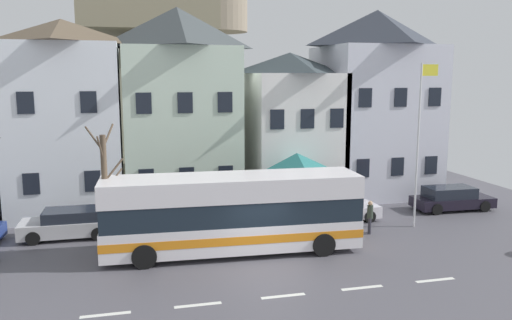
{
  "coord_description": "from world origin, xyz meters",
  "views": [
    {
      "loc": [
        -5.03,
        -18.58,
        7.64
      ],
      "look_at": [
        0.97,
        5.77,
        3.55
      ],
      "focal_mm": 36.36,
      "sensor_mm": 36.0,
      "label": 1
    }
  ],
  "objects_px": {
    "townhouse_04": "(374,103)",
    "hilltop_castle": "(150,82)",
    "townhouse_02": "(179,107)",
    "parked_car_02": "(451,199)",
    "parked_car_00": "(337,208)",
    "pedestrian_00": "(370,216)",
    "flagpole": "(420,135)",
    "bare_tree_02": "(106,192)",
    "townhouse_03": "(289,126)",
    "public_bench": "(289,200)",
    "parked_car_01": "(69,223)",
    "transit_bus": "(232,214)",
    "pedestrian_01": "(307,217)",
    "townhouse_01": "(66,117)",
    "bus_shelter": "(297,165)",
    "pedestrian_02": "(335,212)"
  },
  "relations": [
    {
      "from": "townhouse_02",
      "to": "parked_car_02",
      "type": "bearing_deg",
      "value": -20.44
    },
    {
      "from": "parked_car_00",
      "to": "townhouse_02",
      "type": "bearing_deg",
      "value": 139.18
    },
    {
      "from": "parked_car_01",
      "to": "parked_car_00",
      "type": "bearing_deg",
      "value": 178.52
    },
    {
      "from": "transit_bus",
      "to": "bare_tree_02",
      "type": "bearing_deg",
      "value": 174.71
    },
    {
      "from": "pedestrian_00",
      "to": "bare_tree_02",
      "type": "height_order",
      "value": "bare_tree_02"
    },
    {
      "from": "townhouse_04",
      "to": "hilltop_castle",
      "type": "height_order",
      "value": "hilltop_castle"
    },
    {
      "from": "bare_tree_02",
      "to": "flagpole",
      "type": "bearing_deg",
      "value": 3.37
    },
    {
      "from": "parked_car_02",
      "to": "pedestrian_01",
      "type": "relative_size",
      "value": 3.12
    },
    {
      "from": "parked_car_01",
      "to": "pedestrian_02",
      "type": "bearing_deg",
      "value": 172.01
    },
    {
      "from": "townhouse_04",
      "to": "townhouse_01",
      "type": "bearing_deg",
      "value": -179.99
    },
    {
      "from": "hilltop_castle",
      "to": "bare_tree_02",
      "type": "relative_size",
      "value": 5.74
    },
    {
      "from": "bare_tree_02",
      "to": "pedestrian_01",
      "type": "bearing_deg",
      "value": 6.07
    },
    {
      "from": "townhouse_02",
      "to": "flagpole",
      "type": "relative_size",
      "value": 1.4
    },
    {
      "from": "hilltop_castle",
      "to": "pedestrian_02",
      "type": "relative_size",
      "value": 20.29
    },
    {
      "from": "townhouse_03",
      "to": "transit_bus",
      "type": "height_order",
      "value": "townhouse_03"
    },
    {
      "from": "parked_car_02",
      "to": "bare_tree_02",
      "type": "distance_m",
      "value": 19.34
    },
    {
      "from": "townhouse_02",
      "to": "bare_tree_02",
      "type": "xyz_separation_m",
      "value": [
        -3.99,
        -8.97,
        -2.96
      ]
    },
    {
      "from": "parked_car_01",
      "to": "parked_car_02",
      "type": "bearing_deg",
      "value": -179.57
    },
    {
      "from": "parked_car_01",
      "to": "bare_tree_02",
      "type": "distance_m",
      "value": 4.35
    },
    {
      "from": "townhouse_01",
      "to": "parked_car_01",
      "type": "bearing_deg",
      "value": -85.24
    },
    {
      "from": "townhouse_03",
      "to": "public_bench",
      "type": "bearing_deg",
      "value": -107.06
    },
    {
      "from": "townhouse_04",
      "to": "bare_tree_02",
      "type": "bearing_deg",
      "value": -152.03
    },
    {
      "from": "parked_car_00",
      "to": "pedestrian_00",
      "type": "relative_size",
      "value": 2.66
    },
    {
      "from": "townhouse_02",
      "to": "bare_tree_02",
      "type": "bearing_deg",
      "value": -113.96
    },
    {
      "from": "pedestrian_00",
      "to": "pedestrian_01",
      "type": "height_order",
      "value": "pedestrian_00"
    },
    {
      "from": "transit_bus",
      "to": "pedestrian_01",
      "type": "distance_m",
      "value": 4.46
    },
    {
      "from": "parked_car_02",
      "to": "pedestrian_00",
      "type": "height_order",
      "value": "pedestrian_00"
    },
    {
      "from": "townhouse_04",
      "to": "pedestrian_00",
      "type": "relative_size",
      "value": 7.17
    },
    {
      "from": "townhouse_04",
      "to": "bare_tree_02",
      "type": "distance_m",
      "value": 19.0
    },
    {
      "from": "pedestrian_00",
      "to": "bare_tree_02",
      "type": "xyz_separation_m",
      "value": [
        -12.3,
        -0.34,
        1.94
      ]
    },
    {
      "from": "hilltop_castle",
      "to": "transit_bus",
      "type": "height_order",
      "value": "hilltop_castle"
    },
    {
      "from": "transit_bus",
      "to": "public_bench",
      "type": "height_order",
      "value": "transit_bus"
    },
    {
      "from": "parked_car_00",
      "to": "parked_car_01",
      "type": "relative_size",
      "value": 1.01
    },
    {
      "from": "townhouse_03",
      "to": "pedestrian_01",
      "type": "xyz_separation_m",
      "value": [
        -1.54,
        -7.89,
        -3.66
      ]
    },
    {
      "from": "townhouse_01",
      "to": "transit_bus",
      "type": "height_order",
      "value": "townhouse_01"
    },
    {
      "from": "hilltop_castle",
      "to": "parked_car_00",
      "type": "height_order",
      "value": "hilltop_castle"
    },
    {
      "from": "parked_car_01",
      "to": "pedestrian_00",
      "type": "bearing_deg",
      "value": 168.37
    },
    {
      "from": "townhouse_02",
      "to": "bus_shelter",
      "type": "height_order",
      "value": "townhouse_02"
    },
    {
      "from": "parked_car_00",
      "to": "public_bench",
      "type": "xyz_separation_m",
      "value": [
        -1.71,
        3.08,
        -0.19
      ]
    },
    {
      "from": "hilltop_castle",
      "to": "parked_car_02",
      "type": "xyz_separation_m",
      "value": [
        15.75,
        -24.3,
        -6.38
      ]
    },
    {
      "from": "townhouse_04",
      "to": "townhouse_02",
      "type": "bearing_deg",
      "value": 179.19
    },
    {
      "from": "pedestrian_00",
      "to": "pedestrian_01",
      "type": "distance_m",
      "value": 3.08
    },
    {
      "from": "townhouse_01",
      "to": "bus_shelter",
      "type": "bearing_deg",
      "value": -23.37
    },
    {
      "from": "hilltop_castle",
      "to": "parked_car_01",
      "type": "distance_m",
      "value": 25.77
    },
    {
      "from": "parked_car_00",
      "to": "parked_car_02",
      "type": "xyz_separation_m",
      "value": [
        7.26,
        0.5,
        -0.01
      ]
    },
    {
      "from": "townhouse_03",
      "to": "pedestrian_02",
      "type": "xyz_separation_m",
      "value": [
        0.1,
        -7.41,
        -3.63
      ]
    },
    {
      "from": "parked_car_00",
      "to": "flagpole",
      "type": "height_order",
      "value": "flagpole"
    },
    {
      "from": "pedestrian_02",
      "to": "public_bench",
      "type": "xyz_separation_m",
      "value": [
        -0.98,
        4.53,
        -0.41
      ]
    },
    {
      "from": "parked_car_01",
      "to": "bare_tree_02",
      "type": "xyz_separation_m",
      "value": [
        1.9,
        -3.26,
        2.15
      ]
    },
    {
      "from": "pedestrian_01",
      "to": "pedestrian_02",
      "type": "relative_size",
      "value": 0.93
    }
  ]
}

